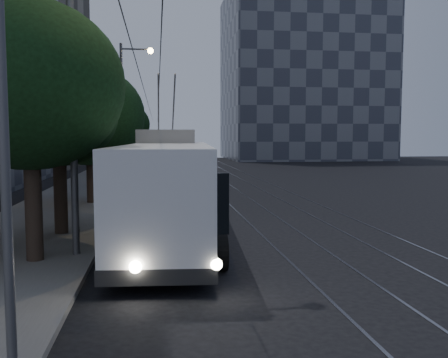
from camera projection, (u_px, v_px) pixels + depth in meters
ground at (252, 233)px, 17.55m from camera, size 120.00×120.00×0.00m
sidewalk at (99, 182)px, 36.30m from camera, size 5.00×90.00×0.15m
tram_rails at (235, 181)px, 37.62m from camera, size 4.52×90.00×0.02m
overhead_wires at (133, 135)px, 36.33m from camera, size 2.23×90.00×6.00m
building_tan_far at (12, 8)px, 54.99m from camera, size 14.40×22.40×34.80m
building_distant_right at (302, 77)px, 73.19m from camera, size 22.00×18.00×24.00m
trolleybus at (169, 189)px, 16.28m from camera, size 3.35×12.28×5.63m
pickup_silver at (167, 178)px, 30.45m from camera, size 4.81×6.69×1.69m
car_white_a at (143, 174)px, 35.68m from camera, size 2.78×4.28×1.36m
car_white_b at (153, 172)px, 38.49m from camera, size 3.02×4.64×1.25m
car_white_c at (163, 166)px, 45.76m from camera, size 2.58×4.38×1.36m
car_white_d at (154, 163)px, 50.96m from camera, size 1.62×3.68×1.23m
tree_0 at (29, 86)px, 12.80m from camera, size 4.87×4.87×6.92m
tree_1 at (58, 114)px, 16.50m from camera, size 3.94×3.94×5.95m
tree_2 at (90, 116)px, 24.21m from camera, size 5.33×5.33×6.77m
tree_3 at (100, 121)px, 33.00m from camera, size 3.97×3.97×6.21m
tree_4 at (113, 122)px, 42.34m from camera, size 5.12×5.12×6.87m
tree_5 at (127, 124)px, 54.50m from camera, size 4.94×4.94×6.87m
streetlamp_near at (87, 13)px, 13.32m from camera, size 2.68×0.44×11.23m
streetlamp_far at (128, 99)px, 36.61m from camera, size 2.45×0.44×10.13m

